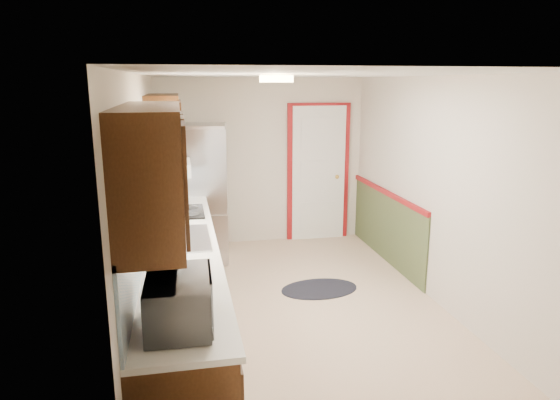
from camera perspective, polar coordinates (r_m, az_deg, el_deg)
name	(u,v)px	position (r m, az deg, el deg)	size (l,w,h in m)	color
room_shell	(303,200)	(4.90, 2.61, -0.05)	(3.20, 5.20, 2.52)	#C7AA8C
kitchen_run	(176,256)	(4.59, -11.77, -6.33)	(0.63, 4.00, 2.20)	#381E0C
back_wall_trim	(332,184)	(7.31, 5.98, 1.86)	(1.12, 2.30, 2.08)	maroon
ceiling_fixture	(276,79)	(4.50, -0.41, 13.69)	(0.30, 0.30, 0.06)	#FFD88C
microwave	(179,296)	(2.99, -11.43, -10.73)	(0.55, 0.31, 0.38)	white
refrigerator	(198,193)	(6.68, -9.30, 0.81)	(0.83, 0.79, 1.81)	#B7B7BC
rug	(319,289)	(5.86, 4.52, -10.08)	(0.90, 0.58, 0.01)	black
cooktop	(180,212)	(5.55, -11.35, -1.37)	(0.51, 0.61, 0.02)	black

